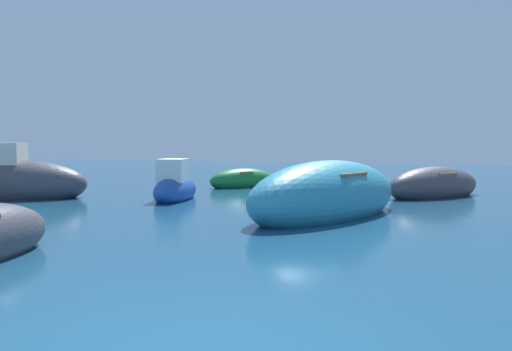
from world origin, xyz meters
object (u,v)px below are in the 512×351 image
moored_boat_0 (327,196)px  moored_boat_5 (434,186)px  moored_boat_2 (10,182)px  moored_boat_4 (242,180)px  moored_boat_7 (175,188)px

moored_boat_0 → moored_boat_5: size_ratio=1.47×
moored_boat_0 → moored_boat_2: 11.07m
moored_boat_0 → moored_boat_4: size_ratio=2.03×
moored_boat_7 → moored_boat_4: bearing=-18.1°
moored_boat_2 → moored_boat_7: size_ratio=1.59×
moored_boat_5 → moored_boat_7: 9.04m
moored_boat_0 → moored_boat_2: bearing=-70.2°
moored_boat_5 → moored_boat_7: (-8.26, -3.67, 0.02)m
moored_boat_5 → moored_boat_0: bearing=15.1°
moored_boat_4 → moored_boat_7: moored_boat_7 is taller
moored_boat_4 → moored_boat_2: bearing=-4.0°
moored_boat_4 → moored_boat_7: (-0.57, -4.96, 0.11)m
moored_boat_2 → moored_boat_4: 8.88m
moored_boat_2 → moored_boat_7: bearing=-8.4°
moored_boat_0 → moored_boat_7: bearing=-88.3°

